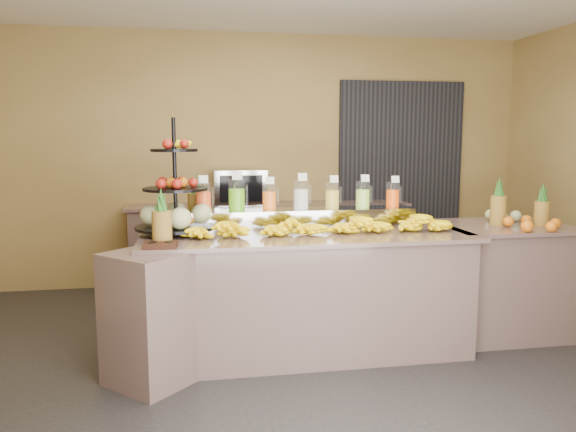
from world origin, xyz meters
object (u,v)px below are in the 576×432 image
object	(u,v)px
pitcher_tray	(301,218)
fruit_stand	(181,204)
oven_warmer	(239,187)
right_fruit_pile	(525,218)
banana_heap	(322,224)
condiment_caddy	(161,245)

from	to	relation	value
pitcher_tray	fruit_stand	size ratio (longest dim) A/B	2.13
pitcher_tray	fruit_stand	bearing A→B (deg)	-172.23
fruit_stand	oven_warmer	world-z (taller)	fruit_stand
fruit_stand	right_fruit_pile	size ratio (longest dim) A/B	1.89
right_fruit_pile	oven_warmer	bearing A→B (deg)	136.81
banana_heap	oven_warmer	xyz separation A→B (m)	(-0.44, 1.99, 0.12)
banana_heap	right_fruit_pile	distance (m)	1.69
banana_heap	oven_warmer	bearing A→B (deg)	102.56
banana_heap	condiment_caddy	distance (m)	1.24
pitcher_tray	fruit_stand	distance (m)	0.97
fruit_stand	right_fruit_pile	distance (m)	2.75
banana_heap	fruit_stand	xyz separation A→B (m)	(-1.05, 0.19, 0.15)
banana_heap	pitcher_tray	bearing A→B (deg)	107.06
fruit_stand	right_fruit_pile	xyz separation A→B (m)	(2.74, -0.20, -0.14)
banana_heap	condiment_caddy	bearing A→B (deg)	-163.48
pitcher_tray	oven_warmer	distance (m)	1.71
banana_heap	condiment_caddy	world-z (taller)	banana_heap
right_fruit_pile	banana_heap	bearing A→B (deg)	179.75
pitcher_tray	right_fruit_pile	xyz separation A→B (m)	(1.79, -0.33, 0.00)
condiment_caddy	right_fruit_pile	size ratio (longest dim) A/B	0.47
pitcher_tray	condiment_caddy	distance (m)	1.28
fruit_stand	oven_warmer	distance (m)	1.90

